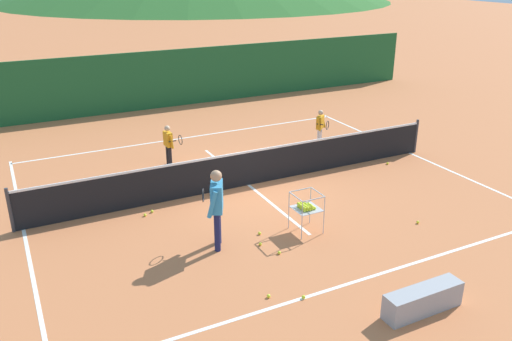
{
  "coord_description": "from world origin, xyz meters",
  "views": [
    {
      "loc": [
        -5.64,
        -11.65,
        5.61
      ],
      "look_at": [
        -0.53,
        -1.49,
        1.05
      ],
      "focal_mm": 36.93,
      "sensor_mm": 36.0,
      "label": 1
    }
  ],
  "objects_px": {
    "instructor": "(216,202)",
    "tennis_ball_10": "(152,211)",
    "ball_cart": "(306,207)",
    "student_0": "(169,142)",
    "tennis_net": "(248,168)",
    "tennis_ball_7": "(260,244)",
    "courtside_bench": "(423,300)",
    "tennis_ball_9": "(145,215)",
    "tennis_ball_3": "(269,296)",
    "student_1": "(320,125)",
    "tennis_ball_8": "(388,163)",
    "tennis_ball_1": "(418,222)",
    "tennis_ball_4": "(260,233)",
    "tennis_ball_2": "(304,297)",
    "tennis_ball_6": "(279,253)"
  },
  "relations": [
    {
      "from": "student_1",
      "to": "tennis_ball_3",
      "type": "height_order",
      "value": "student_1"
    },
    {
      "from": "instructor",
      "to": "student_0",
      "type": "distance_m",
      "value": 5.02
    },
    {
      "from": "tennis_ball_10",
      "to": "courtside_bench",
      "type": "relative_size",
      "value": 0.05
    },
    {
      "from": "student_1",
      "to": "tennis_ball_8",
      "type": "distance_m",
      "value": 2.56
    },
    {
      "from": "student_1",
      "to": "tennis_ball_3",
      "type": "distance_m",
      "value": 8.49
    },
    {
      "from": "student_0",
      "to": "tennis_ball_1",
      "type": "bearing_deg",
      "value": -57.26
    },
    {
      "from": "tennis_net",
      "to": "tennis_ball_3",
      "type": "xyz_separation_m",
      "value": [
        -1.9,
        -4.72,
        -0.47
      ]
    },
    {
      "from": "tennis_net",
      "to": "student_0",
      "type": "height_order",
      "value": "student_0"
    },
    {
      "from": "student_1",
      "to": "tennis_ball_1",
      "type": "relative_size",
      "value": 17.55
    },
    {
      "from": "tennis_net",
      "to": "ball_cart",
      "type": "bearing_deg",
      "value": -90.01
    },
    {
      "from": "student_1",
      "to": "ball_cart",
      "type": "relative_size",
      "value": 1.33
    },
    {
      "from": "student_1",
      "to": "tennis_ball_3",
      "type": "relative_size",
      "value": 17.55
    },
    {
      "from": "tennis_ball_10",
      "to": "tennis_ball_9",
      "type": "bearing_deg",
      "value": -150.52
    },
    {
      "from": "tennis_ball_8",
      "to": "courtside_bench",
      "type": "height_order",
      "value": "courtside_bench"
    },
    {
      "from": "tennis_ball_6",
      "to": "tennis_ball_8",
      "type": "distance_m",
      "value": 6.13
    },
    {
      "from": "ball_cart",
      "to": "tennis_ball_7",
      "type": "relative_size",
      "value": 13.22
    },
    {
      "from": "tennis_ball_4",
      "to": "courtside_bench",
      "type": "bearing_deg",
      "value": -71.21
    },
    {
      "from": "tennis_ball_8",
      "to": "tennis_ball_10",
      "type": "distance_m",
      "value": 7.12
    },
    {
      "from": "ball_cart",
      "to": "tennis_ball_8",
      "type": "relative_size",
      "value": 13.22
    },
    {
      "from": "tennis_ball_4",
      "to": "tennis_ball_9",
      "type": "xyz_separation_m",
      "value": [
        -2.0,
        2.01,
        0.0
      ]
    },
    {
      "from": "tennis_ball_4",
      "to": "tennis_ball_6",
      "type": "relative_size",
      "value": 1.0
    },
    {
      "from": "tennis_ball_1",
      "to": "tennis_ball_9",
      "type": "height_order",
      "value": "same"
    },
    {
      "from": "instructor",
      "to": "courtside_bench",
      "type": "bearing_deg",
      "value": -57.89
    },
    {
      "from": "tennis_net",
      "to": "student_0",
      "type": "xyz_separation_m",
      "value": [
        -1.42,
        2.34,
        0.23
      ]
    },
    {
      "from": "student_0",
      "to": "tennis_ball_2",
      "type": "bearing_deg",
      "value": -89.52
    },
    {
      "from": "instructor",
      "to": "courtside_bench",
      "type": "distance_m",
      "value": 4.34
    },
    {
      "from": "tennis_ball_7",
      "to": "tennis_ball_10",
      "type": "bearing_deg",
      "value": 122.12
    },
    {
      "from": "tennis_ball_2",
      "to": "tennis_ball_6",
      "type": "relative_size",
      "value": 1.0
    },
    {
      "from": "tennis_ball_10",
      "to": "tennis_ball_7",
      "type": "bearing_deg",
      "value": -57.88
    },
    {
      "from": "tennis_ball_10",
      "to": "tennis_ball_1",
      "type": "bearing_deg",
      "value": -31.9
    },
    {
      "from": "tennis_ball_7",
      "to": "courtside_bench",
      "type": "relative_size",
      "value": 0.05
    },
    {
      "from": "tennis_ball_1",
      "to": "tennis_ball_4",
      "type": "relative_size",
      "value": 1.0
    },
    {
      "from": "ball_cart",
      "to": "tennis_ball_6",
      "type": "height_order",
      "value": "ball_cart"
    },
    {
      "from": "tennis_ball_9",
      "to": "courtside_bench",
      "type": "bearing_deg",
      "value": -60.18
    },
    {
      "from": "ball_cart",
      "to": "tennis_ball_2",
      "type": "relative_size",
      "value": 13.22
    },
    {
      "from": "tennis_ball_10",
      "to": "courtside_bench",
      "type": "xyz_separation_m",
      "value": [
        3.05,
        -5.79,
        0.2
      ]
    },
    {
      "from": "student_0",
      "to": "student_1",
      "type": "height_order",
      "value": "student_0"
    },
    {
      "from": "instructor",
      "to": "student_1",
      "type": "height_order",
      "value": "instructor"
    },
    {
      "from": "courtside_bench",
      "to": "instructor",
      "type": "bearing_deg",
      "value": 122.11
    },
    {
      "from": "instructor",
      "to": "ball_cart",
      "type": "relative_size",
      "value": 1.92
    },
    {
      "from": "student_0",
      "to": "tennis_ball_6",
      "type": "xyz_separation_m",
      "value": [
        0.42,
        -5.83,
        -0.7
      ]
    },
    {
      "from": "tennis_ball_4",
      "to": "instructor",
      "type": "bearing_deg",
      "value": -176.88
    },
    {
      "from": "instructor",
      "to": "tennis_ball_10",
      "type": "distance_m",
      "value": 2.52
    },
    {
      "from": "tennis_ball_4",
      "to": "tennis_ball_10",
      "type": "height_order",
      "value": "same"
    },
    {
      "from": "instructor",
      "to": "student_0",
      "type": "height_order",
      "value": "instructor"
    },
    {
      "from": "tennis_net",
      "to": "tennis_ball_2",
      "type": "bearing_deg",
      "value": -105.1
    },
    {
      "from": "student_0",
      "to": "tennis_ball_8",
      "type": "height_order",
      "value": "student_0"
    },
    {
      "from": "student_0",
      "to": "tennis_ball_3",
      "type": "xyz_separation_m",
      "value": [
        -0.48,
        -7.06,
        -0.7
      ]
    },
    {
      "from": "instructor",
      "to": "tennis_ball_8",
      "type": "distance_m",
      "value": 6.77
    },
    {
      "from": "courtside_bench",
      "to": "tennis_ball_9",
      "type": "bearing_deg",
      "value": 119.82
    }
  ]
}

